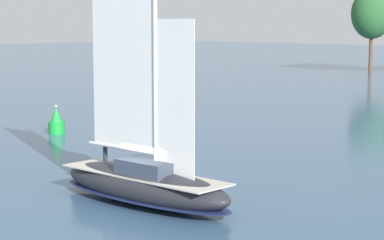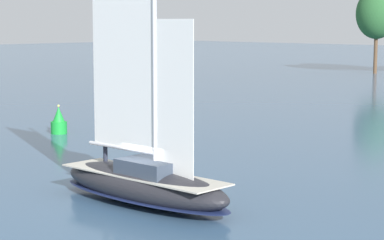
# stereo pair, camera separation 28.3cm
# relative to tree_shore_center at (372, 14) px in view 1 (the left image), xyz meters

# --- Properties ---
(ground_plane) EXTENTS (400.00, 400.00, 0.00)m
(ground_plane) POSITION_rel_tree_shore_center_xyz_m (34.35, -78.51, -8.83)
(ground_plane) COLOR #385675
(tree_shore_center) EXTENTS (6.13, 6.13, 12.62)m
(tree_shore_center) POSITION_rel_tree_shore_center_xyz_m (0.00, 0.00, 0.00)
(tree_shore_center) COLOR brown
(tree_shore_center) RESTS_ON ground
(sailboat_main) EXTENTS (9.56, 2.74, 13.12)m
(sailboat_main) POSITION_rel_tree_shore_center_xyz_m (34.36, -78.51, -7.79)
(sailboat_main) COLOR #232328
(sailboat_main) RESTS_ON ground
(channel_buoy) EXTENTS (1.11, 1.11, 2.01)m
(channel_buoy) POSITION_rel_tree_shore_center_xyz_m (15.31, -68.93, -8.04)
(channel_buoy) COLOR green
(channel_buoy) RESTS_ON ground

